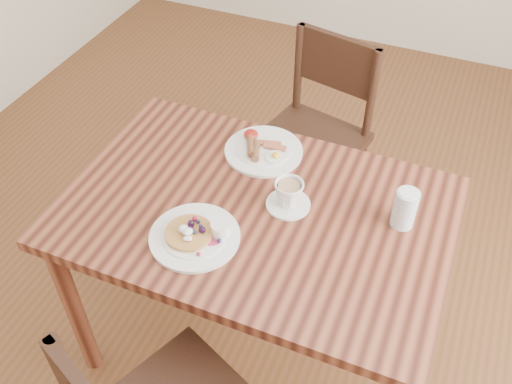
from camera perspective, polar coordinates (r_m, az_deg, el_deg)
ground at (r=2.37m, az=-0.00°, el=-14.39°), size 5.00×5.00×0.00m
dining_table at (r=1.85m, az=-0.00°, el=-3.77°), size 1.20×0.80×0.75m
chair_far at (r=2.51m, az=5.98°, el=6.23°), size 0.50×0.50×0.88m
pancake_plate at (r=1.69m, az=-5.99°, el=-4.27°), size 0.27×0.27×0.06m
breakfast_plate at (r=1.97m, az=0.65°, el=4.27°), size 0.27×0.27×0.04m
teacup_saucer at (r=1.76m, az=3.28°, el=-0.32°), size 0.14×0.14×0.09m
water_glass at (r=1.74m, az=14.66°, el=-1.63°), size 0.07×0.07×0.13m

